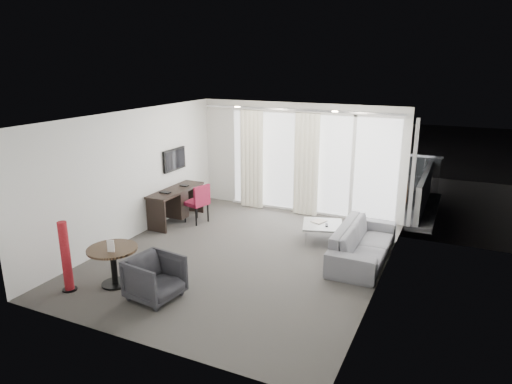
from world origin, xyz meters
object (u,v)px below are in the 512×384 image
at_px(red_lamp, 66,257).
at_px(coffee_table, 322,232).
at_px(sofa, 363,243).
at_px(rattan_chair_a, 367,185).
at_px(rattan_chair_b, 393,196).
at_px(desk, 176,205).
at_px(tub_armchair, 155,278).
at_px(desk_chair, 196,203).
at_px(round_table, 114,266).

relative_size(red_lamp, coffee_table, 1.48).
bearing_deg(sofa, coffee_table, 59.37).
distance_m(rattan_chair_a, rattan_chair_b, 0.88).
height_order(desk, coffee_table, desk).
bearing_deg(rattan_chair_b, tub_armchair, -88.82).
relative_size(desk_chair, coffee_table, 1.14).
bearing_deg(red_lamp, sofa, 38.53).
bearing_deg(desk_chair, red_lamp, -77.40).
bearing_deg(rattan_chair_a, round_table, -93.01).
distance_m(red_lamp, tub_armchair, 1.48).
distance_m(red_lamp, rattan_chair_b, 7.51).
bearing_deg(rattan_chair_b, round_table, -95.84).
bearing_deg(coffee_table, tub_armchair, -115.92).
relative_size(sofa, rattan_chair_b, 3.01).
distance_m(desk, rattan_chair_b, 5.19).
xyz_separation_m(desk_chair, rattan_chair_a, (3.15, 3.26, -0.03)).
xyz_separation_m(rattan_chair_a, rattan_chair_b, (0.72, -0.50, -0.05)).
bearing_deg(rattan_chair_b, sofa, -65.80).
xyz_separation_m(desk_chair, round_table, (0.40, -3.13, -0.12)).
bearing_deg(round_table, sofa, 38.23).
relative_size(coffee_table, rattan_chair_b, 1.07).
height_order(desk, tub_armchair, desk).
xyz_separation_m(red_lamp, coffee_table, (3.04, 3.72, -0.40)).
height_order(red_lamp, tub_armchair, red_lamp).
bearing_deg(tub_armchair, coffee_table, -18.50).
distance_m(round_table, rattan_chair_b, 6.84).
relative_size(round_table, coffee_table, 1.03).
bearing_deg(round_table, desk, 105.63).
bearing_deg(tub_armchair, rattan_chair_b, -16.06).
relative_size(round_table, rattan_chair_b, 1.10).
bearing_deg(rattan_chair_a, desk_chair, -113.72).
distance_m(desk_chair, sofa, 3.87).
height_order(red_lamp, sofa, red_lamp).
height_order(tub_armchair, sofa, tub_armchair).
distance_m(coffee_table, rattan_chair_a, 3.14).
bearing_deg(red_lamp, rattan_chair_a, 64.39).
height_order(red_lamp, coffee_table, red_lamp).
height_order(desk_chair, round_table, desk_chair).
distance_m(desk, sofa, 4.29).
bearing_deg(coffee_table, rattan_chair_b, 69.76).
bearing_deg(rattan_chair_b, rattan_chair_a, 170.12).
relative_size(desk_chair, round_table, 1.11).
distance_m(desk_chair, coffee_table, 2.92).
relative_size(red_lamp, rattan_chair_b, 1.59).
relative_size(red_lamp, rattan_chair_a, 1.41).
bearing_deg(rattan_chair_b, desk_chair, -119.82).
xyz_separation_m(tub_armchair, rattan_chair_b, (2.59, 5.97, 0.03)).
xyz_separation_m(round_table, coffee_table, (2.51, 3.27, -0.15)).
bearing_deg(red_lamp, tub_armchair, 14.90).
relative_size(desk, tub_armchair, 2.16).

